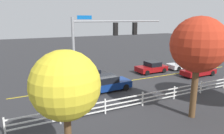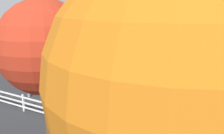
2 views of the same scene
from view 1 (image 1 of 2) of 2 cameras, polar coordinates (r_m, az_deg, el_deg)
ground_plane at (r=22.19m, az=-0.43°, el=-4.57°), size 120.00×120.00×0.00m
lane_center_stripe at (r=24.12m, az=8.17°, el=-3.24°), size 28.00×0.16×0.01m
signal_assembly at (r=15.98m, az=-2.97°, el=6.62°), size 7.74×0.38×6.99m
car_0 at (r=19.90m, az=-1.45°, el=-4.54°), size 4.60×2.21×1.48m
car_1 at (r=27.01m, az=22.66°, el=-0.99°), size 4.53×1.89×1.26m
car_2 at (r=27.03m, az=10.87°, el=-0.10°), size 3.96×2.10×1.42m
car_3 at (r=22.87m, az=-6.20°, el=-2.39°), size 4.17×1.95×1.37m
car_4 at (r=30.31m, az=19.15°, el=0.74°), size 4.73×1.85×1.29m
white_rail_fence at (r=18.62m, az=16.77°, el=-6.71°), size 26.10×0.10×1.15m
tree_0 at (r=8.50m, az=-12.73°, el=-5.09°), size 2.87×2.87×5.60m
tree_1 at (r=14.67m, az=22.74°, el=5.56°), size 3.68×3.68×6.96m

